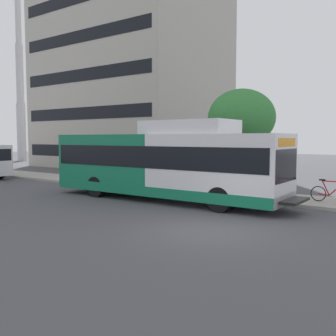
# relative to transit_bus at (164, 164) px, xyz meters

# --- Properties ---
(ground_plane) EXTENTS (120.00, 120.00, 0.00)m
(ground_plane) POSITION_rel_transit_bus_xyz_m (-3.87, 3.38, -1.70)
(ground_plane) COLOR #4C4C51
(sidewalk_curb) EXTENTS (3.00, 56.00, 0.14)m
(sidewalk_curb) POSITION_rel_transit_bus_xyz_m (3.13, 1.38, -1.63)
(sidewalk_curb) COLOR #A8A399
(sidewalk_curb) RESTS_ON ground
(transit_bus) EXTENTS (2.58, 12.25, 3.65)m
(transit_bus) POSITION_rel_transit_bus_xyz_m (0.00, 0.00, 0.00)
(transit_bus) COLOR white
(transit_bus) RESTS_ON ground
(bicycle_parked) EXTENTS (0.52, 1.76, 1.02)m
(bicycle_parked) POSITION_rel_transit_bus_xyz_m (3.00, -6.69, -1.14)
(bicycle_parked) COLOR black
(bicycle_parked) RESTS_ON sidewalk_curb
(street_tree_near_stop) EXTENTS (3.46, 3.46, 5.27)m
(street_tree_near_stop) POSITION_rel_transit_bus_xyz_m (4.19, -1.92, 2.22)
(street_tree_near_stop) COLOR #4C3823
(street_tree_near_stop) RESTS_ON sidewalk_curb
(apartment_tower_backdrop) EXTENTS (13.47, 16.95, 27.23)m
(apartment_tower_backdrop) POSITION_rel_transit_bus_xyz_m (16.28, 15.96, 11.91)
(apartment_tower_backdrop) COLOR #ADA89E
(apartment_tower_backdrop) RESTS_ON ground
(lattice_comm_tower) EXTENTS (1.10, 1.10, 31.60)m
(lattice_comm_tower) POSITION_rel_transit_bus_xyz_m (14.54, 33.06, 8.88)
(lattice_comm_tower) COLOR #B7B7BC
(lattice_comm_tower) RESTS_ON ground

